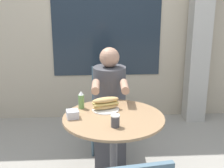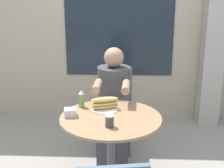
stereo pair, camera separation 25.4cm
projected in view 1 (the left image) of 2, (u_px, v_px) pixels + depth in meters
name	position (u px, v px, depth m)	size (l,w,h in m)	color
storefront_wall	(105.00, 10.00, 3.86)	(8.00, 0.09, 2.80)	#B7A88E
lattice_pillar	(200.00, 28.00, 3.81)	(0.24, 0.24, 2.40)	#B2ADA3
cafe_table	(114.00, 139.00, 2.45)	(0.79, 0.79, 0.72)	#997551
diner_chair	(108.00, 100.00, 3.32)	(0.39, 0.39, 0.87)	slate
seated_diner	(110.00, 114.00, 3.00)	(0.33, 0.56, 1.15)	#424247
sandwich_on_plate	(106.00, 104.00, 2.52)	(0.24, 0.22, 0.11)	white
drink_cup	(115.00, 121.00, 2.21)	(0.07, 0.07, 0.09)	#424247
napkin_box	(73.00, 114.00, 2.37)	(0.11, 0.11, 0.06)	silver
condiment_bottle	(81.00, 100.00, 2.55)	(0.05, 0.05, 0.15)	#66934C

